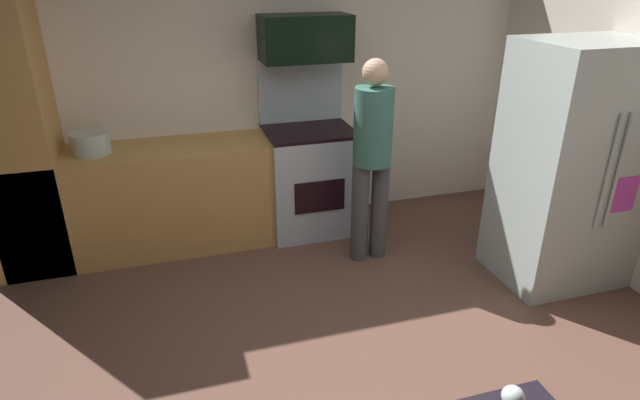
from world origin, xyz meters
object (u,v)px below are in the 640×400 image
person_cook (372,153)px  stock_pot (91,143)px  oven_range (309,175)px  refrigerator (571,167)px  wine_glass_far (513,399)px  microwave (305,38)px

person_cook → stock_pot: bearing=162.1°
oven_range → refrigerator: size_ratio=0.84×
oven_range → refrigerator: refrigerator is taller
oven_range → person_cook: person_cook is taller
person_cook → wine_glass_far: (-0.56, -2.56, 0.11)m
oven_range → person_cook: size_ratio=0.92×
person_cook → oven_range: bearing=115.8°
microwave → refrigerator: microwave is taller
stock_pot → person_cook: bearing=-17.9°
oven_range → refrigerator: 2.13m
oven_range → wine_glass_far: 3.28m
person_cook → refrigerator: bearing=-26.6°
oven_range → stock_pot: bearing=179.8°
person_cook → stock_pot: 2.20m
microwave → person_cook: 1.13m
oven_range → stock_pot: oven_range is taller
refrigerator → microwave: bearing=139.2°
refrigerator → stock_pot: refrigerator is taller
oven_range → microwave: microwave is taller
refrigerator → wine_glass_far: 2.67m
refrigerator → person_cook: bearing=153.4°
oven_range → microwave: 1.19m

